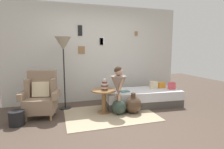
{
  "coord_description": "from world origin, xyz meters",
  "views": [
    {
      "loc": [
        -1.08,
        -3.03,
        1.43
      ],
      "look_at": [
        0.15,
        0.95,
        0.85
      ],
      "focal_mm": 29.26,
      "sensor_mm": 36.0,
      "label": 1
    }
  ],
  "objects_px": {
    "armchair": "(41,96)",
    "side_table": "(104,96)",
    "floor_lamp": "(63,47)",
    "person_child": "(119,84)",
    "book_on_daybed": "(125,91)",
    "daybed": "(142,97)",
    "demijohn_far": "(133,105)",
    "vase_striped": "(105,85)",
    "magazine_basket": "(17,118)",
    "demijohn_near": "(119,107)"
  },
  "relations": [
    {
      "from": "book_on_daybed",
      "to": "side_table",
      "type": "bearing_deg",
      "value": -162.47
    },
    {
      "from": "side_table",
      "to": "demijohn_far",
      "type": "relative_size",
      "value": 1.2
    },
    {
      "from": "vase_striped",
      "to": "floor_lamp",
      "type": "bearing_deg",
      "value": 144.73
    },
    {
      "from": "armchair",
      "to": "demijohn_near",
      "type": "bearing_deg",
      "value": -14.15
    },
    {
      "from": "person_child",
      "to": "demijohn_near",
      "type": "xyz_separation_m",
      "value": [
        0.01,
        -0.02,
        -0.51
      ]
    },
    {
      "from": "daybed",
      "to": "person_child",
      "type": "bearing_deg",
      "value": -151.35
    },
    {
      "from": "demijohn_near",
      "to": "daybed",
      "type": "bearing_deg",
      "value": 30.19
    },
    {
      "from": "floor_lamp",
      "to": "demijohn_near",
      "type": "xyz_separation_m",
      "value": [
        1.11,
        -0.76,
        -1.32
      ]
    },
    {
      "from": "floor_lamp",
      "to": "demijohn_far",
      "type": "bearing_deg",
      "value": -28.66
    },
    {
      "from": "floor_lamp",
      "to": "demijohn_near",
      "type": "bearing_deg",
      "value": -34.39
    },
    {
      "from": "demijohn_far",
      "to": "magazine_basket",
      "type": "xyz_separation_m",
      "value": [
        -2.37,
        0.04,
        -0.05
      ]
    },
    {
      "from": "person_child",
      "to": "daybed",
      "type": "bearing_deg",
      "value": 28.65
    },
    {
      "from": "side_table",
      "to": "magazine_basket",
      "type": "distance_m",
      "value": 1.77
    },
    {
      "from": "book_on_daybed",
      "to": "armchair",
      "type": "bearing_deg",
      "value": 179.08
    },
    {
      "from": "armchair",
      "to": "daybed",
      "type": "height_order",
      "value": "armchair"
    },
    {
      "from": "vase_striped",
      "to": "demijohn_near",
      "type": "distance_m",
      "value": 0.57
    },
    {
      "from": "armchair",
      "to": "demijohn_far",
      "type": "height_order",
      "value": "armchair"
    },
    {
      "from": "daybed",
      "to": "magazine_basket",
      "type": "xyz_separation_m",
      "value": [
        -2.83,
        -0.44,
        -0.06
      ]
    },
    {
      "from": "vase_striped",
      "to": "person_child",
      "type": "bearing_deg",
      "value": -28.28
    },
    {
      "from": "person_child",
      "to": "demijohn_near",
      "type": "height_order",
      "value": "person_child"
    },
    {
      "from": "demijohn_near",
      "to": "side_table",
      "type": "bearing_deg",
      "value": 145.97
    },
    {
      "from": "floor_lamp",
      "to": "demijohn_near",
      "type": "height_order",
      "value": "floor_lamp"
    },
    {
      "from": "floor_lamp",
      "to": "vase_striped",
      "type": "bearing_deg",
      "value": -35.27
    },
    {
      "from": "side_table",
      "to": "demijohn_near",
      "type": "height_order",
      "value": "side_table"
    },
    {
      "from": "person_child",
      "to": "floor_lamp",
      "type": "bearing_deg",
      "value": 146.36
    },
    {
      "from": "book_on_daybed",
      "to": "magazine_basket",
      "type": "height_order",
      "value": "book_on_daybed"
    },
    {
      "from": "vase_striped",
      "to": "book_on_daybed",
      "type": "distance_m",
      "value": 0.63
    },
    {
      "from": "armchair",
      "to": "demijohn_far",
      "type": "relative_size",
      "value": 2.09
    },
    {
      "from": "vase_striped",
      "to": "demijohn_far",
      "type": "relative_size",
      "value": 0.54
    },
    {
      "from": "armchair",
      "to": "demijohn_near",
      "type": "xyz_separation_m",
      "value": [
        1.62,
        -0.41,
        -0.27
      ]
    },
    {
      "from": "floor_lamp",
      "to": "person_child",
      "type": "bearing_deg",
      "value": -33.64
    },
    {
      "from": "side_table",
      "to": "floor_lamp",
      "type": "relative_size",
      "value": 0.32
    },
    {
      "from": "floor_lamp",
      "to": "magazine_basket",
      "type": "distance_m",
      "value": 1.8
    },
    {
      "from": "armchair",
      "to": "vase_striped",
      "type": "bearing_deg",
      "value": -10.01
    },
    {
      "from": "book_on_daybed",
      "to": "demijohn_far",
      "type": "height_order",
      "value": "demijohn_far"
    },
    {
      "from": "person_child",
      "to": "demijohn_far",
      "type": "bearing_deg",
      "value": -8.47
    },
    {
      "from": "floor_lamp",
      "to": "book_on_daybed",
      "type": "height_order",
      "value": "floor_lamp"
    },
    {
      "from": "vase_striped",
      "to": "book_on_daybed",
      "type": "relative_size",
      "value": 1.14
    },
    {
      "from": "person_child",
      "to": "book_on_daybed",
      "type": "distance_m",
      "value": 0.52
    },
    {
      "from": "book_on_daybed",
      "to": "demijohn_far",
      "type": "bearing_deg",
      "value": -82.89
    },
    {
      "from": "demijohn_far",
      "to": "person_child",
      "type": "bearing_deg",
      "value": 171.53
    },
    {
      "from": "daybed",
      "to": "floor_lamp",
      "type": "height_order",
      "value": "floor_lamp"
    },
    {
      "from": "side_table",
      "to": "demijohn_near",
      "type": "xyz_separation_m",
      "value": [
        0.29,
        -0.2,
        -0.21
      ]
    },
    {
      "from": "person_child",
      "to": "magazine_basket",
      "type": "xyz_separation_m",
      "value": [
        -2.04,
        -0.01,
        -0.53
      ]
    },
    {
      "from": "person_child",
      "to": "demijohn_near",
      "type": "relative_size",
      "value": 2.58
    },
    {
      "from": "floor_lamp",
      "to": "person_child",
      "type": "xyz_separation_m",
      "value": [
        1.11,
        -0.74,
        -0.81
      ]
    },
    {
      "from": "armchair",
      "to": "side_table",
      "type": "xyz_separation_m",
      "value": [
        1.33,
        -0.21,
        -0.06
      ]
    },
    {
      "from": "side_table",
      "to": "magazine_basket",
      "type": "relative_size",
      "value": 1.99
    },
    {
      "from": "armchair",
      "to": "book_on_daybed",
      "type": "relative_size",
      "value": 4.41
    },
    {
      "from": "floor_lamp",
      "to": "person_child",
      "type": "height_order",
      "value": "floor_lamp"
    }
  ]
}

